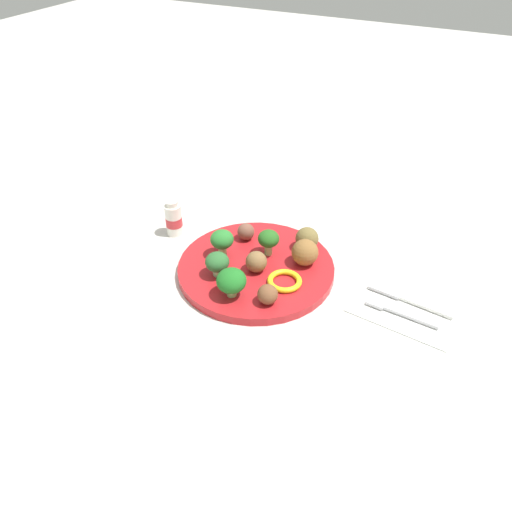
# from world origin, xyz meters

# --- Properties ---
(ground_plane) EXTENTS (4.00, 4.00, 0.00)m
(ground_plane) POSITION_xyz_m (0.00, 0.00, 0.00)
(ground_plane) COLOR beige
(plate) EXTENTS (0.28, 0.28, 0.02)m
(plate) POSITION_xyz_m (0.00, 0.00, 0.01)
(plate) COLOR red
(plate) RESTS_ON ground_plane
(broccoli_floret_back_right) EXTENTS (0.04, 0.04, 0.05)m
(broccoli_floret_back_right) POSITION_xyz_m (0.07, -0.00, 0.05)
(broccoli_floret_back_right) COLOR #92CC7D
(broccoli_floret_back_right) RESTS_ON plate
(broccoli_floret_mid_right) EXTENTS (0.04, 0.04, 0.05)m
(broccoli_floret_mid_right) POSITION_xyz_m (-0.01, -0.04, 0.05)
(broccoli_floret_mid_right) COLOR #9CD07C
(broccoli_floret_mid_right) RESTS_ON plate
(broccoli_floret_front_right) EXTENTS (0.04, 0.04, 0.04)m
(broccoli_floret_front_right) POSITION_xyz_m (0.05, 0.05, 0.04)
(broccoli_floret_front_right) COLOR #8CC07F
(broccoli_floret_front_right) RESTS_ON plate
(broccoli_floret_back_left) EXTENTS (0.05, 0.05, 0.05)m
(broccoli_floret_back_left) POSITION_xyz_m (0.00, 0.09, 0.05)
(broccoli_floret_back_left) COLOR #93BC68
(broccoli_floret_back_left) RESTS_ON plate
(meatball_mid_left) EXTENTS (0.05, 0.05, 0.05)m
(meatball_mid_left) POSITION_xyz_m (-0.08, -0.04, 0.04)
(meatball_mid_left) COLOR brown
(meatball_mid_left) RESTS_ON plate
(meatball_back_left) EXTENTS (0.04, 0.04, 0.04)m
(meatball_back_left) POSITION_xyz_m (-0.01, 0.01, 0.03)
(meatball_back_left) COLOR brown
(meatball_back_left) RESTS_ON plate
(meatball_back_right) EXTENTS (0.04, 0.04, 0.04)m
(meatball_back_right) POSITION_xyz_m (-0.06, -0.09, 0.04)
(meatball_back_right) COLOR brown
(meatball_back_right) RESTS_ON plate
(meatball_front_left) EXTENTS (0.03, 0.03, 0.03)m
(meatball_front_left) POSITION_xyz_m (0.05, -0.07, 0.03)
(meatball_front_left) COLOR brown
(meatball_front_left) RESTS_ON plate
(meatball_center) EXTENTS (0.03, 0.03, 0.03)m
(meatball_center) POSITION_xyz_m (-0.06, 0.08, 0.03)
(meatball_center) COLOR brown
(meatball_center) RESTS_ON plate
(pepper_ring_mid_left) EXTENTS (0.08, 0.08, 0.01)m
(pepper_ring_mid_left) POSITION_xyz_m (-0.07, 0.02, 0.02)
(pepper_ring_mid_left) COLOR yellow
(pepper_ring_mid_left) RESTS_ON plate
(napkin) EXTENTS (0.18, 0.14, 0.01)m
(napkin) POSITION_xyz_m (-0.27, -0.02, 0.00)
(napkin) COLOR white
(napkin) RESTS_ON ground_plane
(fork) EXTENTS (0.12, 0.03, 0.01)m
(fork) POSITION_xyz_m (-0.26, -0.00, 0.01)
(fork) COLOR silver
(fork) RESTS_ON napkin
(knife) EXTENTS (0.15, 0.03, 0.01)m
(knife) POSITION_xyz_m (-0.26, -0.04, 0.01)
(knife) COLOR white
(knife) RESTS_ON napkin
(yogurt_bottle) EXTENTS (0.03, 0.03, 0.07)m
(yogurt_bottle) POSITION_xyz_m (0.20, -0.04, 0.03)
(yogurt_bottle) COLOR white
(yogurt_bottle) RESTS_ON ground_plane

